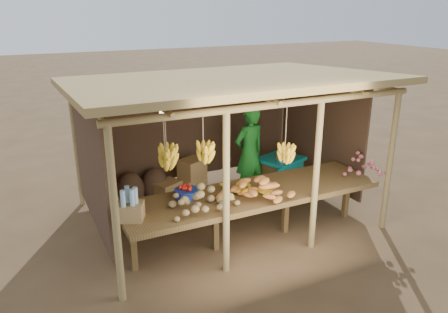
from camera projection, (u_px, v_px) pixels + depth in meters
name	position (u px, v px, depth m)	size (l,w,h in m)	color
ground	(224.00, 215.00, 7.44)	(60.00, 60.00, 0.00)	brown
stall_structure	(219.00, 105.00, 6.76)	(4.70, 3.50, 2.43)	#957E4C
counter	(252.00, 196.00, 6.39)	(3.90, 1.05, 0.80)	brown
potato_heap	(205.00, 196.00, 5.79)	(0.99, 0.59, 0.37)	olive
sweet_potato_heap	(257.00, 187.00, 6.08)	(0.98, 0.59, 0.36)	#B96E2F
onion_heap	(365.00, 166.00, 6.89)	(0.81, 0.48, 0.36)	#B15659
banana_pile	(242.00, 181.00, 6.29)	(0.60, 0.36, 0.35)	yellow
tomato_basin	(186.00, 192.00, 6.17)	(0.35, 0.35, 0.18)	navy
bottle_box	(129.00, 207.00, 5.49)	(0.43, 0.39, 0.44)	olive
vendor	(249.00, 153.00, 7.83)	(0.63, 0.42, 1.74)	#176A1E
tarp_crate	(280.00, 174.00, 8.23)	(0.93, 0.86, 0.91)	brown
carton_stack	(184.00, 182.00, 8.01)	(1.03, 0.49, 0.71)	olive
burlap_sacks	(143.00, 185.00, 7.93)	(0.95, 0.50, 0.67)	#473121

